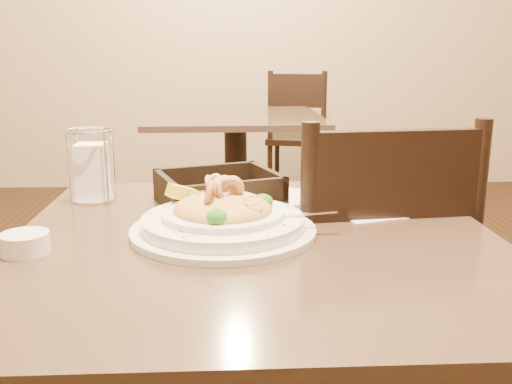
{
  "coord_description": "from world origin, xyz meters",
  "views": [
    {
      "loc": [
        -0.05,
        -1.0,
        1.06
      ],
      "look_at": [
        0.0,
        0.02,
        0.81
      ],
      "focal_mm": 40.0,
      "sensor_mm": 36.0,
      "label": 1
    }
  ],
  "objects_px": {
    "drink_glass": "(369,183)",
    "napkin_caddy": "(92,170)",
    "dining_chair_far": "(298,133)",
    "side_plate": "(281,198)",
    "main_table": "(257,349)",
    "pasta_bowl": "(223,218)",
    "bread_basket": "(219,193)",
    "background_table": "(236,158)",
    "butter_ramekin": "(25,243)",
    "dining_chair_near": "(367,296)"
  },
  "relations": [
    {
      "from": "drink_glass",
      "to": "napkin_caddy",
      "type": "distance_m",
      "value": 0.62
    },
    {
      "from": "background_table",
      "to": "pasta_bowl",
      "type": "xyz_separation_m",
      "value": [
        -0.06,
        -2.01,
        0.26
      ]
    },
    {
      "from": "dining_chair_far",
      "to": "side_plate",
      "type": "height_order",
      "value": "dining_chair_far"
    },
    {
      "from": "main_table",
      "to": "side_plate",
      "type": "height_order",
      "value": "side_plate"
    },
    {
      "from": "main_table",
      "to": "pasta_bowl",
      "type": "xyz_separation_m",
      "value": [
        -0.06,
        0.02,
        0.26
      ]
    },
    {
      "from": "main_table",
      "to": "butter_ramekin",
      "type": "xyz_separation_m",
      "value": [
        -0.4,
        -0.07,
        0.25
      ]
    },
    {
      "from": "main_table",
      "to": "dining_chair_far",
      "type": "height_order",
      "value": "dining_chair_far"
    },
    {
      "from": "bread_basket",
      "to": "napkin_caddy",
      "type": "height_order",
      "value": "napkin_caddy"
    },
    {
      "from": "pasta_bowl",
      "to": "bread_basket",
      "type": "bearing_deg",
      "value": 92.75
    },
    {
      "from": "side_plate",
      "to": "background_table",
      "type": "bearing_deg",
      "value": 92.44
    },
    {
      "from": "main_table",
      "to": "napkin_caddy",
      "type": "xyz_separation_m",
      "value": [
        -0.36,
        0.28,
        0.3
      ]
    },
    {
      "from": "background_table",
      "to": "pasta_bowl",
      "type": "distance_m",
      "value": 2.03
    },
    {
      "from": "main_table",
      "to": "butter_ramekin",
      "type": "bearing_deg",
      "value": -170.25
    },
    {
      "from": "drink_glass",
      "to": "side_plate",
      "type": "xyz_separation_m",
      "value": [
        -0.17,
        0.12,
        -0.06
      ]
    },
    {
      "from": "background_table",
      "to": "dining_chair_far",
      "type": "relative_size",
      "value": 0.97
    },
    {
      "from": "bread_basket",
      "to": "background_table",
      "type": "bearing_deg",
      "value": 87.89
    },
    {
      "from": "background_table",
      "to": "napkin_caddy",
      "type": "height_order",
      "value": "napkin_caddy"
    },
    {
      "from": "pasta_bowl",
      "to": "drink_glass",
      "type": "distance_m",
      "value": 0.33
    },
    {
      "from": "background_table",
      "to": "pasta_bowl",
      "type": "bearing_deg",
      "value": -91.57
    },
    {
      "from": "background_table",
      "to": "dining_chair_near",
      "type": "xyz_separation_m",
      "value": [
        0.28,
        -1.79,
        -0.0
      ]
    },
    {
      "from": "main_table",
      "to": "drink_glass",
      "type": "bearing_deg",
      "value": 29.28
    },
    {
      "from": "dining_chair_far",
      "to": "drink_glass",
      "type": "height_order",
      "value": "dining_chair_far"
    },
    {
      "from": "pasta_bowl",
      "to": "side_plate",
      "type": "xyz_separation_m",
      "value": [
        0.13,
        0.24,
        -0.03
      ]
    },
    {
      "from": "napkin_caddy",
      "to": "butter_ramekin",
      "type": "relative_size",
      "value": 2.04
    },
    {
      "from": "pasta_bowl",
      "to": "background_table",
      "type": "bearing_deg",
      "value": 88.43
    },
    {
      "from": "background_table",
      "to": "bread_basket",
      "type": "bearing_deg",
      "value": -92.11
    },
    {
      "from": "butter_ramekin",
      "to": "dining_chair_near",
      "type": "bearing_deg",
      "value": 24.43
    },
    {
      "from": "drink_glass",
      "to": "side_plate",
      "type": "height_order",
      "value": "drink_glass"
    },
    {
      "from": "dining_chair_near",
      "to": "pasta_bowl",
      "type": "bearing_deg",
      "value": 27.14
    },
    {
      "from": "dining_chair_near",
      "to": "dining_chair_far",
      "type": "bearing_deg",
      "value": -99.45
    },
    {
      "from": "dining_chair_far",
      "to": "drink_glass",
      "type": "xyz_separation_m",
      "value": [
        -0.21,
        -2.81,
        0.3
      ]
    },
    {
      "from": "background_table",
      "to": "main_table",
      "type": "bearing_deg",
      "value": -89.82
    },
    {
      "from": "background_table",
      "to": "drink_glass",
      "type": "relative_size",
      "value": 5.97
    },
    {
      "from": "dining_chair_far",
      "to": "napkin_caddy",
      "type": "relative_size",
      "value": 5.63
    },
    {
      "from": "dining_chair_far",
      "to": "napkin_caddy",
      "type": "xyz_separation_m",
      "value": [
        -0.81,
        -2.66,
        0.3
      ]
    },
    {
      "from": "dining_chair_near",
      "to": "butter_ramekin",
      "type": "relative_size",
      "value": 11.49
    },
    {
      "from": "dining_chair_near",
      "to": "napkin_caddy",
      "type": "xyz_separation_m",
      "value": [
        -0.63,
        0.05,
        0.3
      ]
    },
    {
      "from": "background_table",
      "to": "napkin_caddy",
      "type": "bearing_deg",
      "value": -101.42
    },
    {
      "from": "bread_basket",
      "to": "side_plate",
      "type": "distance_m",
      "value": 0.14
    },
    {
      "from": "pasta_bowl",
      "to": "butter_ramekin",
      "type": "xyz_separation_m",
      "value": [
        -0.33,
        -0.09,
        -0.01
      ]
    },
    {
      "from": "main_table",
      "to": "dining_chair_far",
      "type": "distance_m",
      "value": 2.98
    },
    {
      "from": "napkin_caddy",
      "to": "side_plate",
      "type": "relative_size",
      "value": 0.97
    },
    {
      "from": "background_table",
      "to": "butter_ramekin",
      "type": "bearing_deg",
      "value": -100.51
    },
    {
      "from": "drink_glass",
      "to": "napkin_caddy",
      "type": "xyz_separation_m",
      "value": [
        -0.6,
        0.15,
        0.0
      ]
    },
    {
      "from": "dining_chair_near",
      "to": "napkin_caddy",
      "type": "height_order",
      "value": "dining_chair_near"
    },
    {
      "from": "main_table",
      "to": "bread_basket",
      "type": "distance_m",
      "value": 0.36
    },
    {
      "from": "drink_glass",
      "to": "dining_chair_far",
      "type": "bearing_deg",
      "value": 85.8
    },
    {
      "from": "dining_chair_far",
      "to": "background_table",
      "type": "bearing_deg",
      "value": 76.56
    },
    {
      "from": "main_table",
      "to": "pasta_bowl",
      "type": "relative_size",
      "value": 2.34
    },
    {
      "from": "main_table",
      "to": "dining_chair_near",
      "type": "xyz_separation_m",
      "value": [
        0.28,
        0.24,
        -0.0
      ]
    }
  ]
}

